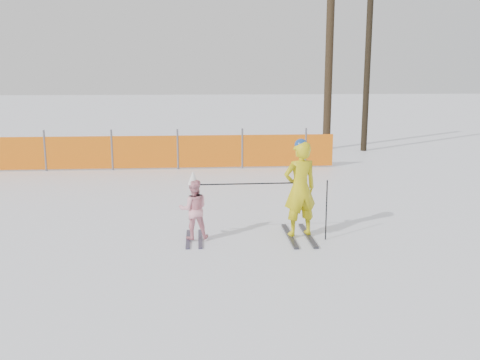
{
  "coord_description": "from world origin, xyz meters",
  "views": [
    {
      "loc": [
        -0.76,
        -9.24,
        3.0
      ],
      "look_at": [
        0.0,
        0.5,
        1.0
      ],
      "focal_mm": 40.0,
      "sensor_mm": 36.0,
      "label": 1
    }
  ],
  "objects": [
    {
      "name": "ground",
      "position": [
        0.0,
        0.0,
        0.0
      ],
      "size": [
        120.0,
        120.0,
        0.0
      ],
      "primitive_type": "plane",
      "color": "white",
      "rests_on": "ground"
    },
    {
      "name": "adult",
      "position": [
        1.06,
        0.08,
        0.91
      ],
      "size": [
        0.72,
        1.42,
        1.82
      ],
      "color": "black",
      "rests_on": "ground"
    },
    {
      "name": "child",
      "position": [
        -0.87,
        0.05,
        0.58
      ],
      "size": [
        0.56,
        1.06,
        1.27
      ],
      "color": "black",
      "rests_on": "ground"
    },
    {
      "name": "ski_poles",
      "position": [
        0.65,
        -0.01,
        0.83
      ],
      "size": [
        2.26,
        0.22,
        1.1
      ],
      "color": "black",
      "rests_on": "ground"
    },
    {
      "name": "safety_fence",
      "position": [
        -5.01,
        7.19,
        0.56
      ],
      "size": [
        16.89,
        0.06,
        1.25
      ],
      "color": "#595960",
      "rests_on": "ground"
    },
    {
      "name": "tree_trunks",
      "position": [
        4.67,
        10.95,
        3.11
      ],
      "size": [
        1.58,
        0.84,
        6.43
      ],
      "color": "#2F2315",
      "rests_on": "ground"
    }
  ]
}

